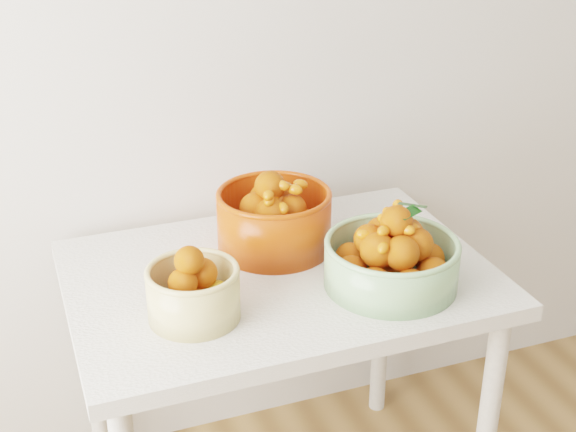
% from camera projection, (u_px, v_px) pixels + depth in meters
% --- Properties ---
extents(table, '(1.00, 0.70, 0.75)m').
position_uv_depth(table, '(279.00, 305.00, 1.96)').
color(table, silver).
rests_on(table, ground).
extents(bowl_cream, '(0.24, 0.24, 0.17)m').
position_uv_depth(bowl_cream, '(194.00, 291.00, 1.71)').
color(bowl_cream, '#D4BA79').
rests_on(bowl_cream, table).
extents(bowl_green, '(0.33, 0.33, 0.20)m').
position_uv_depth(bowl_green, '(392.00, 259.00, 1.83)').
color(bowl_green, '#89B680').
rests_on(bowl_green, table).
extents(bowl_orange, '(0.29, 0.29, 0.21)m').
position_uv_depth(bowl_orange, '(274.00, 218.00, 2.00)').
color(bowl_orange, red).
rests_on(bowl_orange, table).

